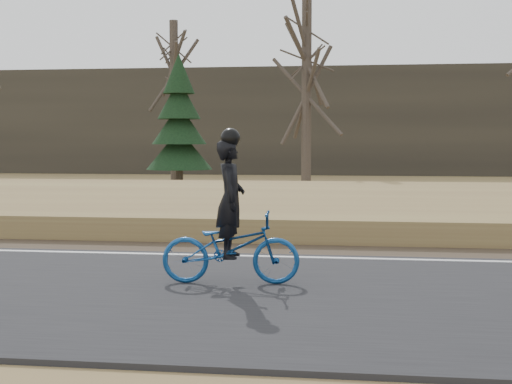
# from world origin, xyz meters

# --- Properties ---
(ground) EXTENTS (120.00, 120.00, 0.00)m
(ground) POSITION_xyz_m (0.00, 0.00, 0.00)
(ground) COLOR olive
(ground) RESTS_ON ground
(road) EXTENTS (120.00, 6.00, 0.06)m
(road) POSITION_xyz_m (0.00, -2.50, 0.03)
(road) COLOR black
(road) RESTS_ON ground
(edge_line) EXTENTS (120.00, 0.12, 0.01)m
(edge_line) POSITION_xyz_m (0.00, 0.20, 0.07)
(edge_line) COLOR silver
(edge_line) RESTS_ON road
(shoulder) EXTENTS (120.00, 1.60, 0.04)m
(shoulder) POSITION_xyz_m (0.00, 1.20, 0.02)
(shoulder) COLOR #473A2B
(shoulder) RESTS_ON ground
(embankment) EXTENTS (120.00, 5.00, 0.44)m
(embankment) POSITION_xyz_m (0.00, 4.20, 0.22)
(embankment) COLOR olive
(embankment) RESTS_ON ground
(ballast) EXTENTS (120.00, 3.00, 0.45)m
(ballast) POSITION_xyz_m (0.00, 8.00, 0.23)
(ballast) COLOR slate
(ballast) RESTS_ON ground
(railroad) EXTENTS (120.00, 2.40, 0.29)m
(railroad) POSITION_xyz_m (0.00, 8.00, 0.53)
(railroad) COLOR black
(railroad) RESTS_ON ballast
(treeline_backdrop) EXTENTS (120.00, 4.00, 6.00)m
(treeline_backdrop) POSITION_xyz_m (0.00, 30.00, 3.00)
(treeline_backdrop) COLOR #383328
(treeline_backdrop) RESTS_ON ground
(cyclist) EXTENTS (1.87, 0.78, 2.07)m
(cyclist) POSITION_xyz_m (0.03, -2.02, 0.71)
(cyclist) COLOR navy
(cyclist) RESTS_ON road
(bare_tree_left) EXTENTS (0.36, 0.36, 7.01)m
(bare_tree_left) POSITION_xyz_m (-5.93, 18.53, 3.51)
(bare_tree_left) COLOR #494036
(bare_tree_left) RESTS_ON ground
(bare_tree_near_left) EXTENTS (0.36, 0.36, 7.85)m
(bare_tree_near_left) POSITION_xyz_m (-0.02, 14.23, 3.92)
(bare_tree_near_left) COLOR #494036
(bare_tree_near_left) RESTS_ON ground
(conifer) EXTENTS (2.60, 2.60, 5.34)m
(conifer) POSITION_xyz_m (-5.13, 16.10, 2.53)
(conifer) COLOR #494036
(conifer) RESTS_ON ground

